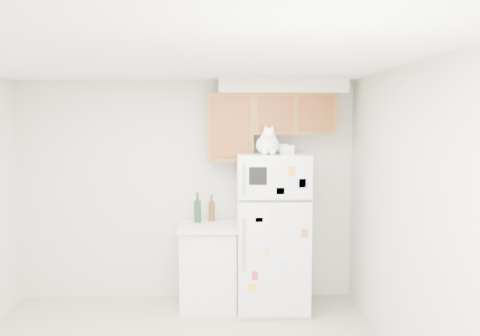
{
  "coord_description": "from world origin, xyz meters",
  "views": [
    {
      "loc": [
        0.45,
        -3.8,
        2.05
      ],
      "look_at": [
        0.6,
        1.55,
        1.55
      ],
      "focal_mm": 38.0,
      "sensor_mm": 36.0,
      "label": 1
    }
  ],
  "objects_px": {
    "refrigerator": "(272,232)",
    "bottle_amber": "(212,208)",
    "cat": "(268,143)",
    "base_counter": "(209,265)",
    "storage_box_front": "(287,149)",
    "storage_box_back": "(280,148)",
    "bottle_green": "(198,207)"
  },
  "relations": [
    {
      "from": "cat",
      "to": "storage_box_back",
      "type": "height_order",
      "value": "cat"
    },
    {
      "from": "refrigerator",
      "to": "cat",
      "type": "xyz_separation_m",
      "value": [
        -0.06,
        -0.13,
        0.96
      ]
    },
    {
      "from": "storage_box_front",
      "to": "bottle_amber",
      "type": "bearing_deg",
      "value": 171.79
    },
    {
      "from": "storage_box_back",
      "to": "base_counter",
      "type": "bearing_deg",
      "value": -168.81
    },
    {
      "from": "bottle_amber",
      "to": "cat",
      "type": "bearing_deg",
      "value": -32.05
    },
    {
      "from": "refrigerator",
      "to": "storage_box_back",
      "type": "xyz_separation_m",
      "value": [
        0.09,
        0.06,
        0.9
      ]
    },
    {
      "from": "base_counter",
      "to": "storage_box_front",
      "type": "distance_m",
      "value": 1.54
    },
    {
      "from": "bottle_amber",
      "to": "storage_box_front",
      "type": "bearing_deg",
      "value": -18.23
    },
    {
      "from": "base_counter",
      "to": "storage_box_back",
      "type": "distance_m",
      "value": 1.5
    },
    {
      "from": "cat",
      "to": "bottle_amber",
      "type": "height_order",
      "value": "cat"
    },
    {
      "from": "cat",
      "to": "bottle_green",
      "type": "relative_size",
      "value": 1.3
    },
    {
      "from": "cat",
      "to": "storage_box_front",
      "type": "relative_size",
      "value": 2.91
    },
    {
      "from": "base_counter",
      "to": "refrigerator",
      "type": "bearing_deg",
      "value": -6.09
    },
    {
      "from": "refrigerator",
      "to": "base_counter",
      "type": "xyz_separation_m",
      "value": [
        -0.69,
        0.07,
        -0.39
      ]
    },
    {
      "from": "refrigerator",
      "to": "bottle_amber",
      "type": "bearing_deg",
      "value": 159.63
    },
    {
      "from": "base_counter",
      "to": "bottle_amber",
      "type": "distance_m",
      "value": 0.63
    },
    {
      "from": "bottle_green",
      "to": "bottle_amber",
      "type": "relative_size",
      "value": 1.1
    },
    {
      "from": "bottle_amber",
      "to": "base_counter",
      "type": "bearing_deg",
      "value": -99.62
    },
    {
      "from": "refrigerator",
      "to": "storage_box_front",
      "type": "relative_size",
      "value": 11.33
    },
    {
      "from": "refrigerator",
      "to": "bottle_amber",
      "type": "xyz_separation_m",
      "value": [
        -0.66,
        0.25,
        0.22
      ]
    },
    {
      "from": "refrigerator",
      "to": "base_counter",
      "type": "bearing_deg",
      "value": 173.91
    },
    {
      "from": "cat",
      "to": "bottle_amber",
      "type": "distance_m",
      "value": 1.03
    },
    {
      "from": "cat",
      "to": "bottle_amber",
      "type": "relative_size",
      "value": 1.44
    },
    {
      "from": "base_counter",
      "to": "storage_box_front",
      "type": "xyz_separation_m",
      "value": [
        0.85,
        -0.1,
        1.28
      ]
    },
    {
      "from": "cat",
      "to": "bottle_amber",
      "type": "xyz_separation_m",
      "value": [
        -0.6,
        0.38,
        -0.74
      ]
    },
    {
      "from": "bottle_green",
      "to": "refrigerator",
      "type": "bearing_deg",
      "value": -13.12
    },
    {
      "from": "storage_box_front",
      "to": "cat",
      "type": "bearing_deg",
      "value": -143.65
    },
    {
      "from": "bottle_green",
      "to": "bottle_amber",
      "type": "distance_m",
      "value": 0.17
    },
    {
      "from": "base_counter",
      "to": "cat",
      "type": "bearing_deg",
      "value": -17.99
    },
    {
      "from": "base_counter",
      "to": "storage_box_front",
      "type": "bearing_deg",
      "value": -6.57
    },
    {
      "from": "base_counter",
      "to": "cat",
      "type": "distance_m",
      "value": 1.51
    },
    {
      "from": "bottle_green",
      "to": "cat",
      "type": "bearing_deg",
      "value": -23.0
    }
  ]
}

